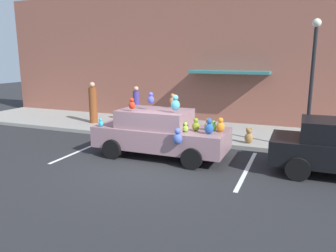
{
  "coord_description": "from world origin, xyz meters",
  "views": [
    {
      "loc": [
        3.99,
        -8.33,
        3.25
      ],
      "look_at": [
        -0.17,
        1.88,
        0.9
      ],
      "focal_mm": 35.06,
      "sensor_mm": 36.0,
      "label": 1
    }
  ],
  "objects": [
    {
      "name": "ground_plane",
      "position": [
        0.0,
        0.0,
        0.0
      ],
      "size": [
        60.0,
        60.0,
        0.0
      ],
      "primitive_type": "plane",
      "color": "#262628"
    },
    {
      "name": "sidewalk",
      "position": [
        0.0,
        5.0,
        0.07
      ],
      "size": [
        24.0,
        4.0,
        0.15
      ],
      "primitive_type": "cube",
      "color": "gray",
      "rests_on": "ground"
    },
    {
      "name": "storefront_building",
      "position": [
        0.01,
        7.14,
        3.19
      ],
      "size": [
        24.0,
        1.25,
        6.4
      ],
      "color": "brown",
      "rests_on": "ground"
    },
    {
      "name": "parking_stripe_front",
      "position": [
        2.69,
        1.0,
        0.0
      ],
      "size": [
        0.12,
        3.6,
        0.01
      ],
      "primitive_type": "cube",
      "color": "silver",
      "rests_on": "ground"
    },
    {
      "name": "parking_stripe_rear",
      "position": [
        -3.05,
        1.0,
        0.0
      ],
      "size": [
        0.12,
        3.6,
        0.01
      ],
      "primitive_type": "cube",
      "color": "silver",
      "rests_on": "ground"
    },
    {
      "name": "plush_covered_car",
      "position": [
        -0.21,
        1.28,
        0.81
      ],
      "size": [
        4.34,
        2.05,
        2.12
      ],
      "color": "gray",
      "rests_on": "ground"
    },
    {
      "name": "teddy_bear_on_sidewalk",
      "position": [
        2.35,
        3.47,
        0.42
      ],
      "size": [
        0.3,
        0.25,
        0.58
      ],
      "color": "#9E723D",
      "rests_on": "sidewalk"
    },
    {
      "name": "street_lamp_post",
      "position": [
        4.28,
        3.5,
        2.74
      ],
      "size": [
        0.28,
        0.28,
        4.28
      ],
      "color": "black",
      "rests_on": "sidewalk"
    },
    {
      "name": "pedestrian_near_shopfront",
      "position": [
        -5.07,
        4.53,
        1.05
      ],
      "size": [
        0.38,
        0.38,
        1.93
      ],
      "color": "brown",
      "rests_on": "sidewalk"
    },
    {
      "name": "pedestrian_by_lamp",
      "position": [
        -3.24,
        5.42,
        0.96
      ],
      "size": [
        0.31,
        0.31,
        1.72
      ],
      "color": "#41337E",
      "rests_on": "sidewalk"
    }
  ]
}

